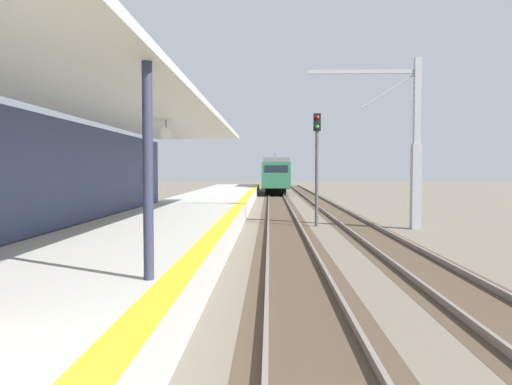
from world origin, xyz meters
name	(u,v)px	position (x,y,z in m)	size (l,w,h in m)	color
station_platform	(171,227)	(-2.50, 16.00, 0.45)	(5.00, 80.00, 0.91)	#B7B5AD
station_building_with_canopy	(80,168)	(-4.30, 11.88, 2.66)	(4.85, 24.00, 4.43)	#4C4C4C
track_pair_nearest_platform	(284,226)	(1.90, 20.00, 0.05)	(2.34, 120.00, 0.16)	#4C3D2D
track_pair_middle	(359,226)	(5.30, 20.00, 0.05)	(2.34, 120.00, 0.16)	#4C3D2D
approaching_train	(275,174)	(1.90, 54.83, 2.18)	(2.93, 19.60, 4.76)	#286647
rail_signal_post	(317,157)	(3.41, 20.28, 3.19)	(0.32, 0.34, 5.20)	#4C4C4C
catenary_pylon_far_side	(410,147)	(7.38, 19.37, 3.60)	(5.00, 0.40, 7.50)	#9EA3A8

